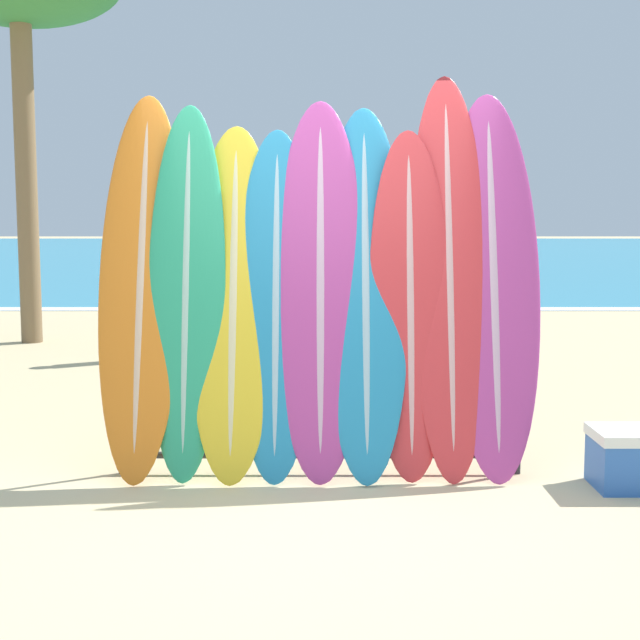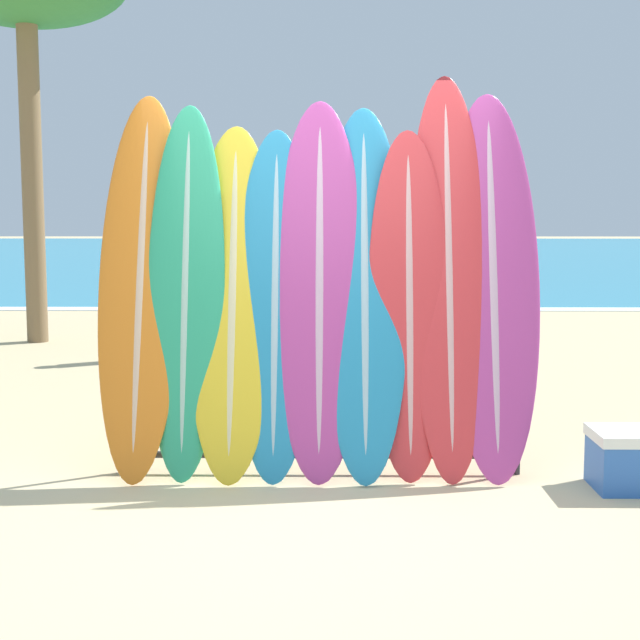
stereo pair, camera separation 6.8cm
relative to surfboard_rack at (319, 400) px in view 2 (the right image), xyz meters
The scene contains 15 objects.
ground_plane 0.80m from the surfboard_rack, 89.07° to the right, with size 160.00×160.00×0.00m, color #CCB789.
ocean_water 39.64m from the surfboard_rack, 89.98° to the left, with size 120.00×60.00×0.01m.
surfboard_rack is the anchor object (origin of this frame).
surfboard_slot_0 1.34m from the surfboard_rack, behind, with size 0.53×0.83×2.42m.
surfboard_slot_1 1.09m from the surfboard_rack, behind, with size 0.49×0.66×2.34m.
surfboard_slot_2 0.83m from the surfboard_rack, behind, with size 0.56×0.77×2.22m.
surfboard_slot_3 0.68m from the surfboard_rack, behind, with size 0.51×0.71×2.19m.
surfboard_slot_4 0.72m from the surfboard_rack, 84.82° to the left, with size 0.58×0.78×2.38m.
surfboard_slot_5 0.76m from the surfboard_rack, 12.15° to the left, with size 0.55×0.83×2.34m.
surfboard_slot_6 0.83m from the surfboard_rack, ahead, with size 0.52×0.56×2.18m.
surfboard_slot_7 1.14m from the surfboard_rack, ahead, with size 0.51×0.77×2.54m.
surfboard_slot_8 1.32m from the surfboard_rack, ahead, with size 0.59×0.74×2.42m.
person_near_water 5.15m from the surfboard_rack, 71.22° to the left, with size 0.30×0.24×1.76m.
person_mid_beach 5.08m from the surfboard_rack, 111.12° to the left, with size 0.21×0.26×1.58m.
cooler_box 1.94m from the surfboard_rack, ahead, with size 0.52×0.41×0.36m.
Camera 2 is at (0.06, -4.85, 1.60)m, focal length 50.00 mm.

